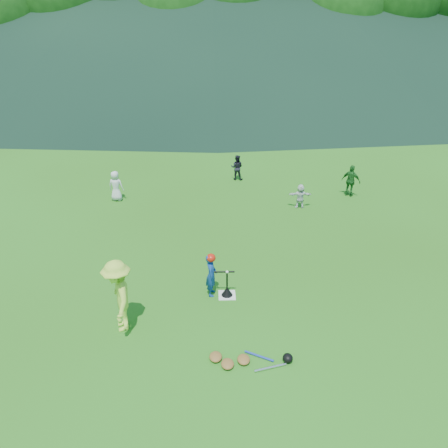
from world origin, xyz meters
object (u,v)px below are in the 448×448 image
equipment_pile (244,360)px  batter_child (211,275)px  fielder_c (351,181)px  home_plate (227,295)px  adult_coach (119,296)px  fielder_b (237,167)px  fielder_d (300,196)px  batting_tee (227,291)px  fielder_a (116,186)px

equipment_pile → batter_child: bearing=104.8°
fielder_c → equipment_pile: size_ratio=0.72×
home_plate → adult_coach: 2.96m
home_plate → fielder_c: 8.64m
batter_child → equipment_pile: size_ratio=0.66×
fielder_b → fielder_d: (2.23, -3.20, -0.09)m
home_plate → fielder_d: (3.01, 5.71, 0.46)m
batter_child → adult_coach: bearing=125.2°
home_plate → equipment_pile: equipment_pile is taller
fielder_c → batting_tee: fielder_c is taller
batter_child → fielder_b: (1.19, 8.83, -0.03)m
fielder_a → equipment_pile: 10.17m
batting_tee → equipment_pile: (0.27, -2.46, -0.06)m
home_plate → equipment_pile: (0.27, -2.46, 0.06)m
batting_tee → fielder_d: bearing=62.2°
fielder_a → fielder_c: bearing=-167.5°
home_plate → batter_child: size_ratio=0.38×
fielder_b → equipment_pile: fielder_b is taller
fielder_c → home_plate: bearing=87.7°
fielder_a → fielder_b: size_ratio=1.07×
equipment_pile → fielder_a: bearing=115.7°
home_plate → fielder_d: fielder_d is taller
adult_coach → fielder_a: bearing=177.1°
batting_tee → fielder_c: bearing=52.3°
fielder_a → equipment_pile: (4.41, -9.14, -0.54)m
home_plate → batting_tee: size_ratio=0.66×
fielder_c → equipment_pile: fielder_c is taller
adult_coach → fielder_c: (7.81, 8.04, -0.26)m
fielder_b → batting_tee: fielder_b is taller
batting_tee → adult_coach: bearing=-154.4°
fielder_b → fielder_c: (4.49, -2.09, 0.09)m
batter_child → batting_tee: size_ratio=1.76×
adult_coach → fielder_a: size_ratio=1.51×
adult_coach → fielder_a: adult_coach is taller
home_plate → fielder_a: bearing=121.8°
fielder_a → fielder_d: 7.22m
batter_child → fielder_a: fielder_a is taller
batter_child → fielder_c: fielder_c is taller
adult_coach → fielder_b: (3.33, 10.13, -0.34)m
fielder_b → batter_child: bearing=94.7°
fielder_a → batting_tee: size_ratio=1.77×
fielder_a → fielder_d: size_ratio=1.28×
fielder_c → batting_tee: (-5.27, -6.82, -0.52)m
home_plate → batting_tee: (0.00, 0.00, 0.12)m
fielder_a → fielder_b: fielder_a is taller
fielder_b → fielder_d: bearing=137.3°
fielder_b → fielder_a: bearing=36.8°
fielder_a → fielder_b: bearing=-143.9°
fielder_a → fielder_c: (9.41, 0.14, 0.05)m
fielder_b → home_plate: bearing=97.4°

